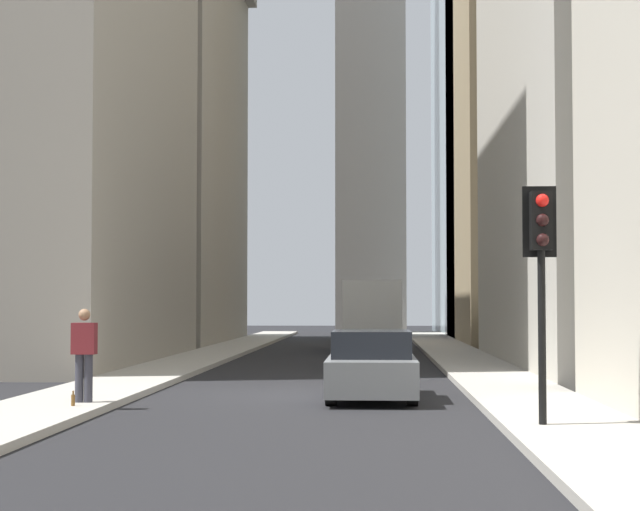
# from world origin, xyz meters

# --- Properties ---
(ground_plane) EXTENTS (135.00, 135.00, 0.00)m
(ground_plane) POSITION_xyz_m (0.00, 0.00, 0.00)
(ground_plane) COLOR black
(sidewalk_right) EXTENTS (90.00, 2.20, 0.14)m
(sidewalk_right) POSITION_xyz_m (0.00, 4.50, 0.07)
(sidewalk_right) COLOR #A8A399
(sidewalk_right) RESTS_ON ground_plane
(sidewalk_left) EXTENTS (90.00, 2.20, 0.14)m
(sidewalk_left) POSITION_xyz_m (0.00, -4.50, 0.07)
(sidewalk_left) COLOR #A8A399
(sidewalk_left) RESTS_ON ground_plane
(building_left_far) EXTENTS (14.90, 10.50, 33.91)m
(building_left_far) POSITION_xyz_m (30.07, -10.60, 16.97)
(building_left_far) COLOR #9E8966
(building_left_far) RESTS_ON ground_plane
(building_right_far) EXTENTS (15.99, 10.50, 21.61)m
(building_right_far) POSITION_xyz_m (28.20, 10.59, 10.82)
(building_right_far) COLOR gray
(building_right_far) RESTS_ON ground_plane
(church_spire) EXTENTS (4.84, 4.84, 38.28)m
(church_spire) POSITION_xyz_m (44.78, -1.30, 19.99)
(church_spire) COLOR gray
(church_spire) RESTS_ON ground_plane
(delivery_truck) EXTENTS (6.46, 2.25, 2.84)m
(delivery_truck) POSITION_xyz_m (20.35, -1.40, 1.46)
(delivery_truck) COLOR silver
(delivery_truck) RESTS_ON ground_plane
(hatchback_grey) EXTENTS (4.30, 1.78, 1.42)m
(hatchback_grey) POSITION_xyz_m (-0.93, -1.40, 0.66)
(hatchback_grey) COLOR slate
(hatchback_grey) RESTS_ON ground_plane
(traffic_light_foreground) EXTENTS (0.43, 0.52, 3.65)m
(traffic_light_foreground) POSITION_xyz_m (-6.44, -4.01, 2.82)
(traffic_light_foreground) COLOR black
(traffic_light_foreground) RESTS_ON sidewalk_left
(pedestrian) EXTENTS (0.26, 0.44, 1.73)m
(pedestrian) POSITION_xyz_m (-3.27, 3.94, 1.09)
(pedestrian) COLOR #33333D
(pedestrian) RESTS_ON sidewalk_right
(discarded_bottle) EXTENTS (0.07, 0.07, 0.27)m
(discarded_bottle) POSITION_xyz_m (-3.94, 3.94, 0.25)
(discarded_bottle) COLOR brown
(discarded_bottle) RESTS_ON sidewalk_right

